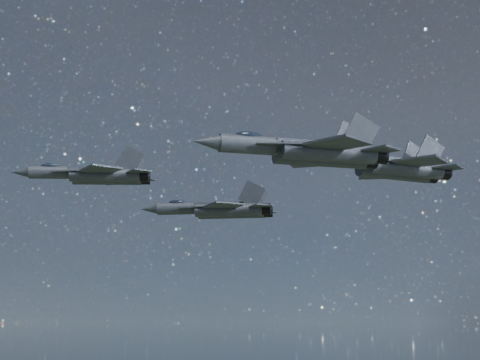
{
  "coord_description": "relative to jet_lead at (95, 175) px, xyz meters",
  "views": [
    {
      "loc": [
        -4.33,
        -79.78,
        136.88
      ],
      "look_at": [
        1.57,
        -1.15,
        152.29
      ],
      "focal_mm": 55.0,
      "sensor_mm": 36.0,
      "label": 1
    }
  ],
  "objects": [
    {
      "name": "jet_right",
      "position": [
        21.32,
        -14.34,
        -0.37
      ],
      "size": [
        19.2,
        13.22,
        4.82
      ],
      "rotation": [
        0.0,
        0.0,
        0.19
      ],
      "color": "#32373E"
    },
    {
      "name": "jet_slot",
      "position": [
        31.94,
        -3.07,
        0.77
      ],
      "size": [
        19.2,
        12.75,
        4.89
      ],
      "rotation": [
        0.0,
        0.0,
        0.37
      ],
      "color": "#32373E"
    },
    {
      "name": "jet_lead",
      "position": [
        0.0,
        0.0,
        0.0
      ],
      "size": [
        15.77,
        11.2,
        4.01
      ],
      "rotation": [
        0.0,
        0.0,
        -0.03
      ],
      "color": "#32373E"
    },
    {
      "name": "jet_left",
      "position": [
        14.29,
        13.21,
        -1.66
      ],
      "size": [
        18.06,
        12.36,
        4.53
      ],
      "rotation": [
        0.0,
        0.0,
        -0.22
      ],
      "color": "#32373E"
    }
  ]
}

